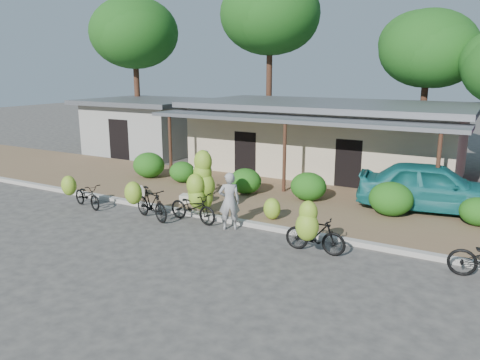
# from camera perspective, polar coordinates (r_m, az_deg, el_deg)

# --- Properties ---
(ground) EXTENTS (100.00, 100.00, 0.00)m
(ground) POSITION_cam_1_polar(r_m,az_deg,el_deg) (13.70, -5.24, -7.55)
(ground) COLOR #3C3A38
(ground) RESTS_ON ground
(sidewalk) EXTENTS (60.00, 6.00, 0.12)m
(sidewalk) POSITION_cam_1_polar(r_m,az_deg,el_deg) (17.81, 3.89, -2.35)
(sidewalk) COLOR brown
(sidewalk) RESTS_ON ground
(curb) EXTENTS (60.00, 0.25, 0.15)m
(curb) POSITION_cam_1_polar(r_m,az_deg,el_deg) (15.26, -0.98, -4.97)
(curb) COLOR #A8A399
(curb) RESTS_ON ground
(shop_main) EXTENTS (13.00, 8.50, 3.35)m
(shop_main) POSITION_cam_1_polar(r_m,az_deg,el_deg) (22.86, 10.40, 5.23)
(shop_main) COLOR tan
(shop_main) RESTS_ON ground
(shop_grey) EXTENTS (7.00, 6.00, 3.15)m
(shop_grey) POSITION_cam_1_polar(r_m,az_deg,el_deg) (28.42, -11.14, 6.55)
(shop_grey) COLOR gray
(shop_grey) RESTS_ON ground
(tree_back_left) EXTENTS (5.63, 5.55, 9.30)m
(tree_back_left) POSITION_cam_1_polar(r_m,az_deg,el_deg) (31.69, -12.91, 17.24)
(tree_back_left) COLOR #452A1B
(tree_back_left) RESTS_ON ground
(tree_far_center) EXTENTS (6.03, 5.98, 10.45)m
(tree_far_center) POSITION_cam_1_polar(r_m,az_deg,el_deg) (29.80, 3.44, 19.67)
(tree_far_center) COLOR #452A1B
(tree_far_center) RESTS_ON ground
(tree_center_right) EXTENTS (5.19, 5.07, 7.94)m
(tree_center_right) POSITION_cam_1_polar(r_m,az_deg,el_deg) (27.43, 21.64, 14.86)
(tree_center_right) COLOR #452A1B
(tree_center_right) RESTS_ON ground
(hedge_0) EXTENTS (1.45, 1.31, 1.13)m
(hedge_0) POSITION_cam_1_polar(r_m,az_deg,el_deg) (21.35, -11.06, 1.81)
(hedge_0) COLOR #155814
(hedge_0) RESTS_ON sidewalk
(hedge_1) EXTENTS (1.15, 1.03, 0.90)m
(hedge_1) POSITION_cam_1_polar(r_m,az_deg,el_deg) (20.24, -7.04, 0.98)
(hedge_1) COLOR #155814
(hedge_1) RESTS_ON sidewalk
(hedge_2) EXTENTS (1.27, 1.14, 0.99)m
(hedge_2) POSITION_cam_1_polar(r_m,az_deg,el_deg) (18.27, 0.68, -0.12)
(hedge_2) COLOR #155814
(hedge_2) RESTS_ON sidewalk
(hedge_3) EXTENTS (1.34, 1.21, 1.05)m
(hedge_3) POSITION_cam_1_polar(r_m,az_deg,el_deg) (17.48, 8.34, -0.78)
(hedge_3) COLOR #155814
(hedge_3) RESTS_ON sidewalk
(hedge_4) EXTENTS (1.45, 1.30, 1.13)m
(hedge_4) POSITION_cam_1_polar(r_m,az_deg,el_deg) (16.30, 17.92, -2.20)
(hedge_4) COLOR #155814
(hedge_4) RESTS_ON sidewalk
(hedge_5) EXTENTS (1.14, 1.02, 0.89)m
(hedge_5) POSITION_cam_1_polar(r_m,az_deg,el_deg) (16.33, 27.07, -3.45)
(hedge_5) COLOR #155814
(hedge_5) RESTS_ON sidewalk
(bike_far_left) EXTENTS (1.77, 1.37, 1.28)m
(bike_far_left) POSITION_cam_1_polar(r_m,az_deg,el_deg) (17.63, -18.48, -1.61)
(bike_far_left) COLOR black
(bike_far_left) RESTS_ON ground
(bike_left) EXTENTS (1.86, 1.39, 1.40)m
(bike_left) POSITION_cam_1_polar(r_m,az_deg,el_deg) (15.68, -11.14, -2.61)
(bike_left) COLOR black
(bike_left) RESTS_ON ground
(bike_center) EXTENTS (1.94, 1.30, 2.31)m
(bike_center) POSITION_cam_1_polar(r_m,az_deg,el_deg) (15.42, -5.15, -1.65)
(bike_center) COLOR black
(bike_center) RESTS_ON ground
(bike_right) EXTENTS (1.71, 1.16, 1.62)m
(bike_right) POSITION_cam_1_polar(r_m,az_deg,el_deg) (12.67, 8.88, -6.14)
(bike_right) COLOR black
(bike_right) RESTS_ON ground
(loose_banana_a) EXTENTS (0.52, 0.44, 0.65)m
(loose_banana_a) POSITION_cam_1_polar(r_m,az_deg,el_deg) (17.13, -5.55, -1.67)
(loose_banana_a) COLOR #7BAE2B
(loose_banana_a) RESTS_ON sidewalk
(loose_banana_b) EXTENTS (0.49, 0.41, 0.61)m
(loose_banana_b) POSITION_cam_1_polar(r_m,az_deg,el_deg) (16.99, -4.72, -1.87)
(loose_banana_b) COLOR #7BAE2B
(loose_banana_b) RESTS_ON sidewalk
(loose_banana_c) EXTENTS (0.57, 0.48, 0.71)m
(loose_banana_c) POSITION_cam_1_polar(r_m,az_deg,el_deg) (15.19, 3.92, -3.51)
(loose_banana_c) COLOR #7BAE2B
(loose_banana_c) RESTS_ON sidewalk
(sack_near) EXTENTS (0.92, 0.59, 0.30)m
(sack_near) POSITION_cam_1_polar(r_m,az_deg,el_deg) (17.11, -5.87, -2.32)
(sack_near) COLOR beige
(sack_near) RESTS_ON sidewalk
(sack_far) EXTENTS (0.81, 0.78, 0.28)m
(sack_far) POSITION_cam_1_polar(r_m,az_deg,el_deg) (18.55, -12.28, -1.35)
(sack_far) COLOR beige
(sack_far) RESTS_ON sidewalk
(vendor) EXTENTS (0.79, 0.72, 1.82)m
(vendor) POSITION_cam_1_polar(r_m,az_deg,el_deg) (14.44, -1.31, -2.59)
(vendor) COLOR gray
(vendor) RESTS_ON ground
(bystander) EXTENTS (0.97, 0.82, 1.75)m
(bystander) POSITION_cam_1_polar(r_m,az_deg,el_deg) (18.14, -4.53, 0.98)
(bystander) COLOR silver
(bystander) RESTS_ON sidewalk
(teal_van) EXTENTS (5.23, 2.80, 1.69)m
(teal_van) POSITION_cam_1_polar(r_m,az_deg,el_deg) (17.25, 22.44, -0.76)
(teal_van) COLOR #197071
(teal_van) RESTS_ON sidewalk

